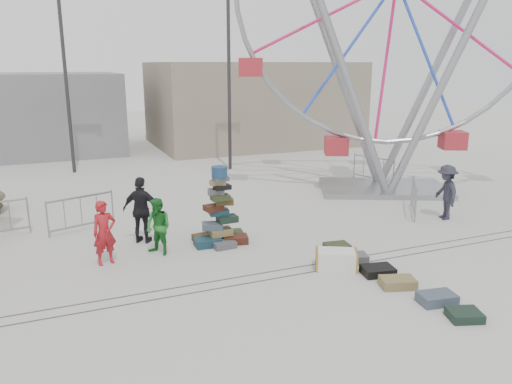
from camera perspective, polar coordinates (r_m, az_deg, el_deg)
name	(u,v)px	position (r m, az deg, el deg)	size (l,w,h in m)	color
ground	(298,287)	(11.57, 4.88, -10.72)	(90.00, 90.00, 0.00)	#9E9E99
track_line_near	(287,276)	(12.05, 3.55, -9.60)	(40.00, 0.04, 0.01)	#47443F
track_line_far	(280,270)	(12.38, 2.73, -8.91)	(40.00, 0.04, 0.01)	#47443F
building_right	(252,103)	(31.68, -0.43, 10.08)	(12.00, 8.00, 5.00)	gray
building_left	(27,113)	(31.40, -24.74, 8.19)	(10.00, 8.00, 4.40)	gray
lamp_post_right	(231,73)	(23.65, -2.89, 13.39)	(1.41, 0.25, 8.00)	#2D2D30
lamp_post_left	(68,74)	(24.29, -20.73, 12.54)	(1.41, 0.25, 8.00)	#2D2D30
suitcase_tower	(220,222)	(14.03, -4.17, -3.41)	(1.55, 1.37, 2.20)	#173847
ferris_wheel	(395,10)	(20.04, 15.59, 19.39)	(10.89, 5.21, 13.83)	gray
steamer_trunk	(336,260)	(12.54, 9.16, -7.64)	(1.00, 0.58, 0.47)	silver
row_case_0	(337,248)	(13.64, 9.25, -6.32)	(0.65, 0.50, 0.23)	#2E391C
row_case_1	(355,258)	(13.08, 11.23, -7.40)	(0.62, 0.48, 0.21)	#53545A
row_case_2	(378,271)	(12.44, 13.75, -8.72)	(0.75, 0.55, 0.20)	black
row_case_3	(398,282)	(11.91, 15.89, -9.92)	(0.77, 0.49, 0.22)	olive
row_case_4	(437,298)	(11.41, 19.97, -11.35)	(0.77, 0.50, 0.22)	#424F5F
row_case_5	(464,315)	(10.97, 22.72, -12.83)	(0.63, 0.52, 0.18)	black
barricade_dummy_c	(81,213)	(15.91, -19.34, -2.30)	(2.00, 0.10, 1.10)	gray
barricade_wheel_front	(414,198)	(17.52, 17.59, -0.65)	(2.00, 0.10, 1.10)	gray
barricade_wheel_back	(373,169)	(21.84, 13.25, 2.54)	(2.00, 0.10, 1.10)	gray
pedestrian_red	(104,233)	(13.04, -16.94, -4.48)	(0.60, 0.39, 1.64)	maroon
pedestrian_green	(158,227)	(13.36, -11.10, -3.92)	(0.74, 0.58, 1.52)	#1B6C23
pedestrian_black	(142,210)	(14.28, -12.91, -2.04)	(1.11, 0.46, 1.89)	black
pedestrian_grey	(446,192)	(17.21, 20.89, -0.01)	(1.15, 0.66, 1.79)	#23232E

